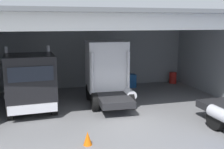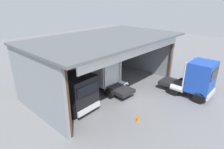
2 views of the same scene
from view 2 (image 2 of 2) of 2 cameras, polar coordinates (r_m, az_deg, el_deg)
ground_plane at (r=18.08m, az=6.65°, el=-7.73°), size 80.00×80.00×0.00m
workshop_shed at (r=19.63m, az=-4.33°, el=6.74°), size 15.15×9.07×5.50m
truck_black_yard_outside at (r=16.06m, az=-11.03°, el=-5.07°), size 2.84×4.96×3.56m
truck_white_right_bay at (r=19.26m, az=-1.75°, el=0.70°), size 2.59×4.87×3.75m
truck_blue_left_bay at (r=19.58m, az=24.19°, el=-1.24°), size 2.72×5.07×3.59m
oil_drum at (r=26.62m, az=2.33°, el=3.30°), size 0.58×0.58×0.89m
tool_cart at (r=23.70m, az=-3.01°, el=1.07°), size 0.90×0.60×1.00m
traffic_cone at (r=15.16m, az=7.86°, el=-12.91°), size 0.36×0.36×0.56m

